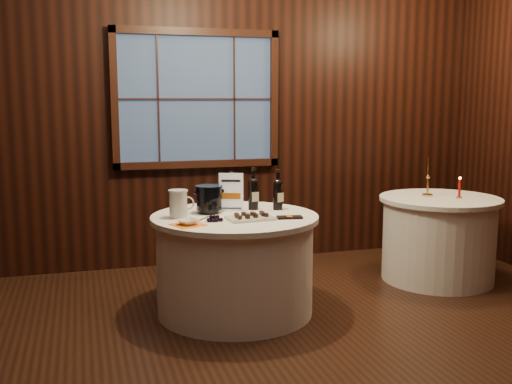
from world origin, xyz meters
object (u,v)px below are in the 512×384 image
object	(u,v)px
cracker_bowl	(188,222)
grape_bunch	(214,218)
chocolate_box	(290,217)
side_table	(438,238)
ice_bucket	(209,199)
port_bottle_right	(278,192)
red_candle	(459,190)
glass_pitcher	(178,204)
chocolate_plate	(250,217)
port_bottle_left	(253,191)
sign_stand	(231,197)
brass_candlestick	(428,182)
main_table	(235,264)

from	to	relation	value
cracker_bowl	grape_bunch	bearing A→B (deg)	19.61
chocolate_box	side_table	bearing A→B (deg)	27.60
ice_bucket	port_bottle_right	bearing A→B (deg)	-1.29
side_table	red_candle	distance (m)	0.49
port_bottle_right	glass_pitcher	distance (m)	0.82
chocolate_box	red_candle	xyz separation A→B (m)	(1.77, 0.44, 0.07)
chocolate_plate	grape_bunch	size ratio (longest dim) A/B	1.84
chocolate_plate	ice_bucket	bearing A→B (deg)	125.37
chocolate_box	cracker_bowl	xyz separation A→B (m)	(-0.77, -0.02, 0.01)
glass_pitcher	port_bottle_left	bearing A→B (deg)	25.49
chocolate_plate	chocolate_box	world-z (taller)	chocolate_plate
ice_bucket	sign_stand	bearing A→B (deg)	16.91
port_bottle_right	brass_candlestick	bearing A→B (deg)	-7.64
chocolate_box	grape_bunch	distance (m)	0.56
grape_bunch	cracker_bowl	xyz separation A→B (m)	(-0.20, -0.07, -0.00)
grape_bunch	cracker_bowl	distance (m)	0.22
chocolate_plate	grape_bunch	bearing A→B (deg)	178.04
chocolate_box	glass_pitcher	distance (m)	0.84
port_bottle_left	port_bottle_right	world-z (taller)	port_bottle_left
ice_bucket	grape_bunch	xyz separation A→B (m)	(-0.03, -0.33, -0.09)
sign_stand	port_bottle_right	world-z (taller)	port_bottle_right
glass_pitcher	brass_candlestick	size ratio (longest dim) A/B	0.60
sign_stand	ice_bucket	bearing A→B (deg)	-142.73
port_bottle_left	brass_candlestick	xyz separation A→B (m)	(1.72, 0.20, -0.02)
port_bottle_left	grape_bunch	size ratio (longest dim) A/B	1.79
side_table	ice_bucket	xyz separation A→B (m)	(-2.17, -0.16, 0.50)
glass_pitcher	chocolate_plate	bearing A→B (deg)	-13.26
sign_stand	red_candle	xyz separation A→B (m)	(2.10, 0.00, -0.03)
grape_bunch	glass_pitcher	bearing A→B (deg)	135.93
main_table	port_bottle_left	distance (m)	0.60
side_table	chocolate_box	bearing A→B (deg)	-161.90
sign_stand	port_bottle_left	world-z (taller)	port_bottle_left
chocolate_box	chocolate_plate	bearing A→B (deg)	-178.79
cracker_bowl	brass_candlestick	distance (m)	2.42
sign_stand	red_candle	distance (m)	2.10
chocolate_box	red_candle	size ratio (longest dim) A/B	0.97
port_bottle_right	cracker_bowl	bearing A→B (deg)	-171.55
grape_bunch	cracker_bowl	size ratio (longest dim) A/B	1.34
sign_stand	grape_bunch	distance (m)	0.45
side_table	port_bottle_left	distance (m)	1.88
main_table	chocolate_plate	size ratio (longest dim) A/B	3.66
glass_pitcher	cracker_bowl	size ratio (longest dim) A/B	1.47
chocolate_box	brass_candlestick	world-z (taller)	brass_candlestick
port_bottle_left	glass_pitcher	world-z (taller)	port_bottle_left
main_table	side_table	world-z (taller)	same
ice_bucket	chocolate_box	distance (m)	0.66
side_table	ice_bucket	world-z (taller)	ice_bucket
port_bottle_left	cracker_bowl	world-z (taller)	port_bottle_left
port_bottle_left	chocolate_plate	size ratio (longest dim) A/B	0.97
side_table	glass_pitcher	world-z (taller)	glass_pitcher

